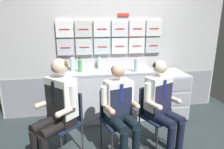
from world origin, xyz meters
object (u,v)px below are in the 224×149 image
service_trolley (171,93)px  crew_member_right (121,108)px  folding_chair_by_counter (153,109)px  coffee_cup_spare (111,69)px  folding_chair_right (115,113)px  folding_chair_left (67,116)px  crew_member_left (57,105)px  crew_member_by_counter (162,102)px  water_bottle_short (99,63)px

service_trolley → crew_member_right: 1.49m
folding_chair_by_counter → coffee_cup_spare: (-0.48, 0.84, 0.41)m
folding_chair_right → folding_chair_by_counter: same height
folding_chair_by_counter → coffee_cup_spare: size_ratio=12.44×
folding_chair_by_counter → folding_chair_left: bearing=179.5°
service_trolley → folding_chair_right: (-1.20, -0.75, 0.07)m
service_trolley → folding_chair_right: service_trolley is taller
folding_chair_right → crew_member_right: bearing=-74.2°
crew_member_left → folding_chair_by_counter: bearing=4.2°
folding_chair_by_counter → coffee_cup_spare: 1.05m
folding_chair_right → crew_member_right: (0.04, -0.16, 0.15)m
crew_member_left → crew_member_by_counter: 1.39m
folding_chair_left → crew_member_left: crew_member_left is taller
crew_member_left → coffee_cup_spare: crew_member_left is taller
service_trolley → folding_chair_right: 1.42m
service_trolley → folding_chair_left: (-1.85, -0.72, 0.07)m
folding_chair_left → crew_member_right: bearing=-15.5°
crew_member_left → crew_member_right: size_ratio=1.07×
folding_chair_left → folding_chair_by_counter: same height
crew_member_right → folding_chair_by_counter: (0.52, 0.18, -0.15)m
water_bottle_short → coffee_cup_spare: size_ratio=3.50×
crew_member_right → water_bottle_short: (-0.14, 1.23, 0.34)m
folding_chair_left → crew_member_right: size_ratio=0.69×
crew_member_left → water_bottle_short: crew_member_left is taller
folding_chair_left → crew_member_left: (-0.11, -0.11, 0.21)m
crew_member_left → crew_member_right: 0.81m
service_trolley → water_bottle_short: (-1.30, 0.32, 0.56)m
folding_chair_left → coffee_cup_spare: 1.18m
folding_chair_left → crew_member_by_counter: size_ratio=0.68×
folding_chair_by_counter → coffee_cup_spare: bearing=119.5°
crew_member_left → crew_member_by_counter: bearing=-2.1°
service_trolley → crew_member_by_counter: size_ratio=0.68×
service_trolley → coffee_cup_spare: size_ratio=12.54×
folding_chair_left → crew_member_left: 0.26m
crew_member_right → folding_chair_by_counter: bearing=19.2°
crew_member_right → coffee_cup_spare: 1.05m
folding_chair_by_counter → water_bottle_short: (-0.66, 1.05, 0.49)m
crew_member_by_counter → coffee_cup_spare: crew_member_by_counter is taller
folding_chair_left → crew_member_left: bearing=-135.8°
crew_member_right → crew_member_by_counter: 0.58m
crew_member_right → folding_chair_right: bearing=105.8°
folding_chair_left → crew_member_by_counter: 1.30m
service_trolley → folding_chair_by_counter: bearing=-131.4°
crew_member_left → folding_chair_by_counter: size_ratio=1.55×
coffee_cup_spare → crew_member_left: bearing=-132.0°
crew_member_right → crew_member_by_counter: size_ratio=0.98×
service_trolley → water_bottle_short: size_ratio=3.58×
crew_member_left → coffee_cup_spare: (0.85, 0.94, 0.20)m
crew_member_left → folding_chair_right: (0.76, 0.07, -0.21)m
crew_member_by_counter → crew_member_right: bearing=-176.8°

